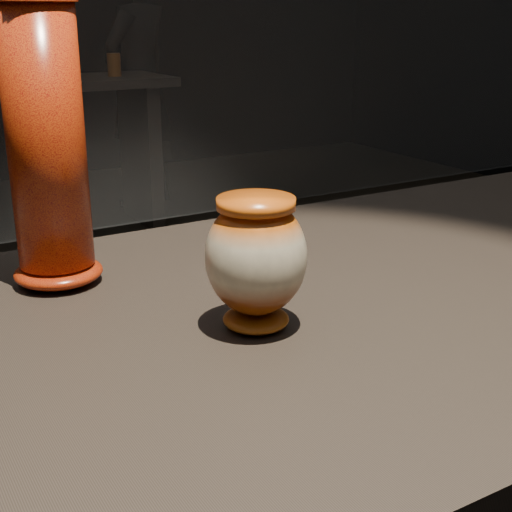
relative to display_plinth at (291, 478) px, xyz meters
The scene contains 6 objects.
display_plinth is the anchor object (origin of this frame).
main_vase 0.37m from the display_plinth, 153.58° to the right, with size 0.14×0.14×0.16m.
tall_vase 0.56m from the display_plinth, 137.21° to the left, with size 0.14×0.14×0.38m.
back_vase_mid 3.42m from the display_plinth, 83.20° to the left, with size 0.19×0.19×0.19m, color #702C0A.
back_vase_right 3.50m from the display_plinth, 73.87° to the left, with size 0.08×0.08×0.13m, color #9F5017.
visitor 4.02m from the display_plinth, 71.21° to the left, with size 0.59×0.39×1.62m, color black.
Camera 1 is at (-0.47, -0.71, 1.25)m, focal length 50.00 mm.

